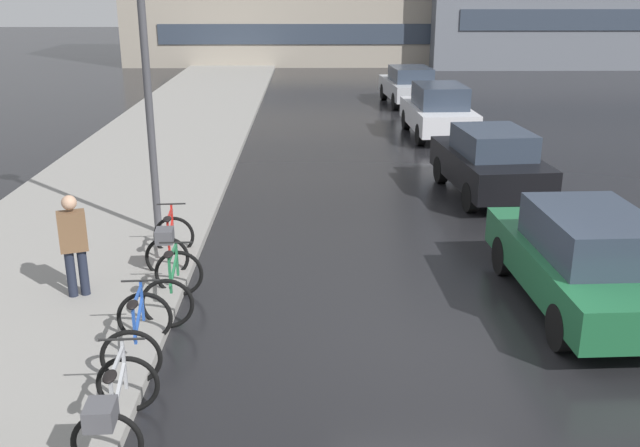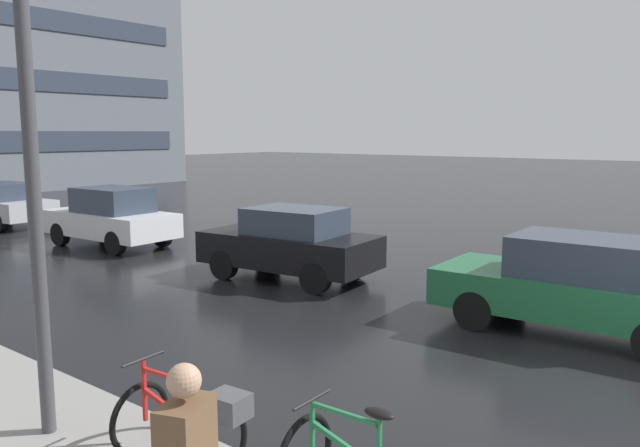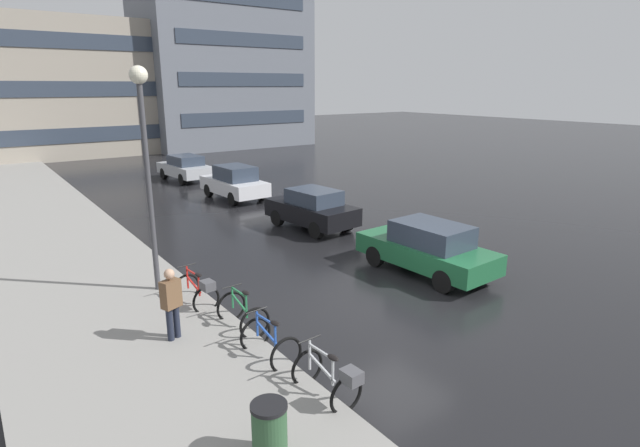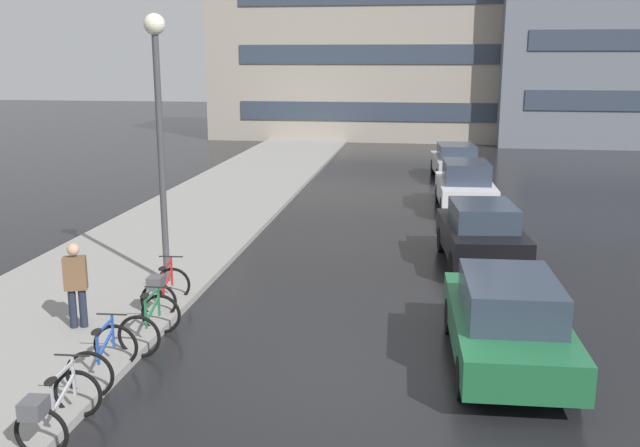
# 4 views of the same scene
# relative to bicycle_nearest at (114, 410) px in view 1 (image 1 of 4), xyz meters

# --- Properties ---
(ground_plane) EXTENTS (140.00, 140.00, 0.00)m
(ground_plane) POSITION_rel_bicycle_nearest_xyz_m (3.64, 2.09, -0.49)
(ground_plane) COLOR black
(sidewalk_kerb) EXTENTS (4.80, 60.00, 0.14)m
(sidewalk_kerb) POSITION_rel_bicycle_nearest_xyz_m (-2.36, 12.09, -0.42)
(sidewalk_kerb) COLOR gray
(sidewalk_kerb) RESTS_ON ground
(bicycle_nearest) EXTENTS (0.78, 1.43, 0.99)m
(bicycle_nearest) POSITION_rel_bicycle_nearest_xyz_m (0.00, 0.00, 0.00)
(bicycle_nearest) COLOR black
(bicycle_nearest) RESTS_ON ground
(bicycle_second) EXTENTS (0.83, 1.20, 0.97)m
(bicycle_second) POSITION_rel_bicycle_nearest_xyz_m (-0.17, 1.81, -0.07)
(bicycle_second) COLOR black
(bicycle_second) RESTS_ON ground
(bicycle_third) EXTENTS (0.79, 1.17, 1.02)m
(bicycle_third) POSITION_rel_bicycle_nearest_xyz_m (-0.00, 3.33, -0.07)
(bicycle_third) COLOR black
(bicycle_third) RESTS_ON ground
(bicycle_farthest) EXTENTS (0.81, 1.40, 1.00)m
(bicycle_farthest) POSITION_rel_bicycle_nearest_xyz_m (-0.36, 4.97, 0.01)
(bicycle_farthest) COLOR black
(bicycle_farthest) RESTS_ON ground
(car_green) EXTENTS (1.94, 4.29, 1.55)m
(car_green) POSITION_rel_bicycle_nearest_xyz_m (6.12, 3.39, 0.30)
(car_green) COLOR #1E6038
(car_green) RESTS_ON ground
(car_black) EXTENTS (2.12, 3.96, 1.56)m
(car_black) POSITION_rel_bicycle_nearest_xyz_m (6.12, 9.33, 0.30)
(car_black) COLOR black
(car_black) RESTS_ON ground
(car_white) EXTENTS (1.92, 4.08, 1.65)m
(car_white) POSITION_rel_bicycle_nearest_xyz_m (6.05, 15.86, 0.33)
(car_white) COLOR silver
(car_white) RESTS_ON ground
(car_silver) EXTENTS (2.09, 4.12, 1.47)m
(car_silver) POSITION_rel_bicycle_nearest_xyz_m (5.98, 22.11, 0.27)
(car_silver) COLOR #B2B5BA
(car_silver) RESTS_ON ground
(pedestrian) EXTENTS (0.46, 0.36, 1.73)m
(pedestrian) POSITION_rel_bicycle_nearest_xyz_m (-1.50, 3.62, 0.49)
(pedestrian) COLOR #1E2333
(pedestrian) RESTS_ON ground
(streetlamp) EXTENTS (0.44, 0.44, 5.86)m
(streetlamp) POSITION_rel_bicycle_nearest_xyz_m (-0.88, 6.53, 3.55)
(streetlamp) COLOR #424247
(streetlamp) RESTS_ON ground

